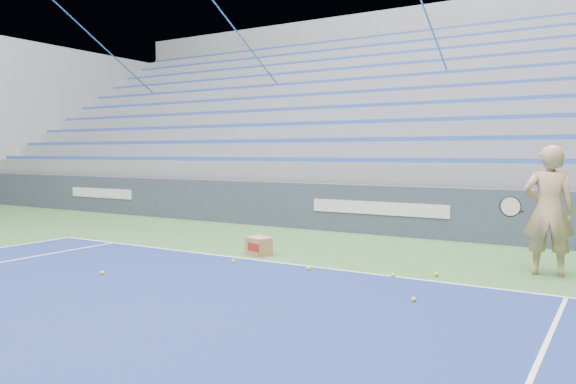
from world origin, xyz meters
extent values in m
cube|color=white|center=(0.00, 11.88, 0.01)|extent=(10.97, 0.05, 0.00)
cube|color=#384055|center=(0.00, 15.88, 0.55)|extent=(30.00, 0.30, 1.10)
cube|color=white|center=(-9.00, 15.72, 0.60)|extent=(2.60, 0.02, 0.28)
cube|color=white|center=(0.00, 15.72, 0.60)|extent=(3.20, 0.02, 0.28)
cube|color=gray|center=(0.00, 20.43, 0.55)|extent=(30.00, 8.50, 1.10)
cube|color=gray|center=(0.00, 20.43, 1.35)|extent=(30.00, 8.50, 0.50)
cube|color=#3050B0|center=(0.00, 16.56, 1.66)|extent=(29.60, 0.42, 0.11)
cube|color=gray|center=(0.00, 20.86, 1.85)|extent=(30.00, 7.65, 0.50)
cube|color=#3050B0|center=(0.00, 17.41, 2.16)|extent=(29.60, 0.42, 0.11)
cube|color=gray|center=(0.00, 21.28, 2.35)|extent=(30.00, 6.80, 0.50)
cube|color=#3050B0|center=(0.00, 18.26, 2.66)|extent=(29.60, 0.42, 0.11)
cube|color=gray|center=(0.00, 21.71, 2.85)|extent=(30.00, 5.95, 0.50)
cube|color=#3050B0|center=(0.00, 19.11, 3.16)|extent=(29.60, 0.42, 0.11)
cube|color=gray|center=(0.00, 22.13, 3.35)|extent=(30.00, 5.10, 0.50)
cube|color=#3050B0|center=(0.00, 19.96, 3.66)|extent=(29.60, 0.42, 0.11)
cube|color=gray|center=(0.00, 22.56, 3.85)|extent=(30.00, 4.25, 0.50)
cube|color=#3050B0|center=(0.00, 20.81, 4.15)|extent=(29.60, 0.42, 0.11)
cube|color=gray|center=(0.00, 22.98, 4.35)|extent=(30.00, 3.40, 0.50)
cube|color=#3050B0|center=(0.00, 21.66, 4.65)|extent=(29.60, 0.42, 0.11)
cube|color=gray|center=(0.00, 23.41, 4.85)|extent=(30.00, 2.55, 0.50)
cube|color=#3050B0|center=(0.00, 22.51, 5.15)|extent=(29.60, 0.42, 0.11)
cube|color=gray|center=(0.00, 23.84, 5.35)|extent=(30.00, 1.70, 0.50)
cube|color=#3050B0|center=(0.00, 23.36, 5.65)|extent=(29.60, 0.42, 0.11)
cube|color=gray|center=(0.00, 24.26, 5.85)|extent=(30.00, 0.85, 0.50)
cube|color=#3050B0|center=(0.00, 24.21, 6.15)|extent=(29.60, 0.42, 0.11)
cube|color=gray|center=(-15.15, 20.43, 3.05)|extent=(0.30, 8.80, 6.10)
cube|color=gray|center=(0.00, 24.98, 3.65)|extent=(31.00, 0.40, 7.30)
cylinder|color=#2F64A7|center=(-12.00, 20.43, 4.60)|extent=(0.05, 8.53, 5.04)
cylinder|color=#2F64A7|center=(-6.00, 20.43, 4.60)|extent=(0.05, 8.53, 5.04)
cylinder|color=#2F64A7|center=(0.00, 20.43, 4.60)|extent=(0.05, 8.53, 5.04)
imported|color=tan|center=(3.73, 13.23, 0.97)|extent=(0.77, 0.57, 1.94)
cylinder|color=black|center=(3.38, 12.98, 0.95)|extent=(0.12, 0.27, 0.08)
cylinder|color=beige|center=(3.28, 12.70, 1.05)|extent=(0.29, 0.16, 0.28)
torus|color=black|center=(3.28, 12.70, 1.05)|extent=(0.31, 0.18, 0.30)
cube|color=#AA7A52|center=(-0.88, 12.35, 0.16)|extent=(0.52, 0.45, 0.32)
cube|color=#B21E19|center=(-0.88, 12.19, 0.16)|extent=(0.32, 0.14, 0.14)
sphere|color=#CADB2C|center=(2.54, 10.70, 0.03)|extent=(0.07, 0.07, 0.07)
sphere|color=#CADB2C|center=(0.54, 11.63, 0.03)|extent=(0.07, 0.07, 0.07)
sphere|color=#CADB2C|center=(2.35, 12.25, 0.03)|extent=(0.07, 0.07, 0.07)
sphere|color=#CADB2C|center=(-0.80, 11.49, 0.03)|extent=(0.07, 0.07, 0.07)
sphere|color=#CADB2C|center=(1.83, 11.87, 0.03)|extent=(0.07, 0.07, 0.07)
sphere|color=#CADB2C|center=(-1.93, 9.75, 0.03)|extent=(0.07, 0.07, 0.07)
camera|label=1|loc=(4.73, 4.14, 1.82)|focal=35.00mm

